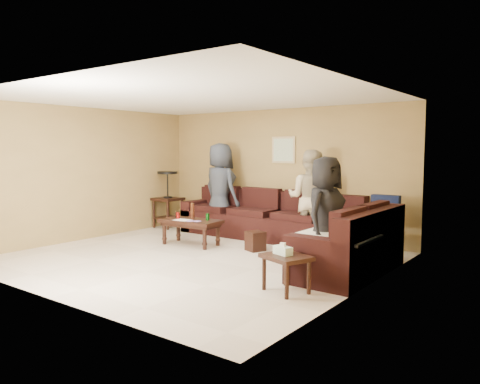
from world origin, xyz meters
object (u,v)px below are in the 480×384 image
at_px(sectional_sofa, 289,230).
at_px(waste_bin, 255,241).
at_px(person_left, 220,188).
at_px(person_right, 325,215).
at_px(coffee_table, 191,223).
at_px(side_table_right, 286,260).
at_px(end_table_left, 168,198).
at_px(person_middle, 310,198).

xyz_separation_m(sectional_sofa, waste_bin, (-0.37, -0.49, -0.16)).
xyz_separation_m(waste_bin, person_left, (-1.52, 0.94, 0.76)).
bearing_deg(person_right, person_left, 63.91).
relative_size(coffee_table, side_table_right, 1.72).
xyz_separation_m(end_table_left, waste_bin, (2.90, -0.81, -0.48)).
height_order(waste_bin, person_right, person_right).
bearing_deg(person_middle, person_right, 114.42).
bearing_deg(person_left, coffee_table, 117.80).
height_order(sectional_sofa, person_right, person_right).
distance_m(end_table_left, person_right, 4.72).
xyz_separation_m(sectional_sofa, coffee_table, (-1.57, -0.79, 0.06)).
relative_size(end_table_left, person_middle, 0.72).
distance_m(side_table_right, person_right, 1.13).
bearing_deg(end_table_left, side_table_right, -28.84).
xyz_separation_m(coffee_table, person_left, (-0.32, 1.24, 0.53)).
distance_m(sectional_sofa, person_middle, 0.70).
bearing_deg(sectional_sofa, coffee_table, -153.33).
height_order(side_table_right, person_left, person_left).
height_order(waste_bin, person_left, person_left).
distance_m(end_table_left, person_left, 1.41).
distance_m(end_table_left, person_middle, 3.44).
xyz_separation_m(coffee_table, end_table_left, (-1.69, 1.10, 0.26)).
height_order(end_table_left, waste_bin, end_table_left).
height_order(end_table_left, person_left, person_left).
xyz_separation_m(person_left, person_right, (3.12, -1.56, -0.11)).
xyz_separation_m(side_table_right, person_middle, (-1.08, 2.60, 0.46)).
relative_size(coffee_table, person_middle, 0.67).
xyz_separation_m(coffee_table, person_right, (2.80, -0.33, 0.42)).
bearing_deg(waste_bin, side_table_right, -46.22).
bearing_deg(sectional_sofa, end_table_left, 174.53).
bearing_deg(waste_bin, sectional_sofa, 53.22).
distance_m(sectional_sofa, person_right, 1.73).
bearing_deg(waste_bin, end_table_left, 164.47).
bearing_deg(coffee_table, person_right, -6.65).
xyz_separation_m(end_table_left, side_table_right, (4.50, -2.48, -0.25)).
distance_m(end_table_left, waste_bin, 3.05).
height_order(side_table_right, person_right, person_right).
bearing_deg(sectional_sofa, person_right, -42.30).
bearing_deg(side_table_right, person_right, 90.55).
xyz_separation_m(side_table_right, person_right, (-0.01, 1.05, 0.42)).
xyz_separation_m(end_table_left, person_left, (1.38, 0.13, 0.27)).
distance_m(person_middle, person_right, 1.88).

